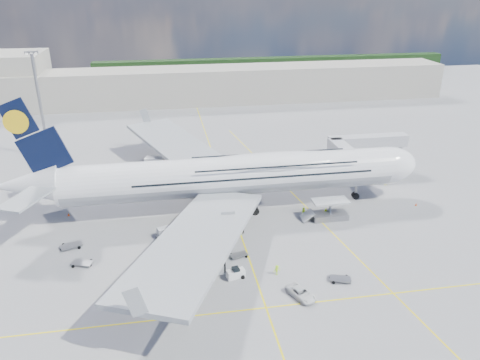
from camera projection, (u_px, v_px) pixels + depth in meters
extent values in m
plane|color=gray|center=(240.00, 234.00, 80.52)|extent=(300.00, 300.00, 0.00)
cube|color=yellow|center=(240.00, 234.00, 80.52)|extent=(0.25, 220.00, 0.01)
cube|color=yellow|center=(266.00, 308.00, 62.41)|extent=(120.00, 0.25, 0.01)
cube|color=yellow|center=(302.00, 203.00, 91.76)|extent=(14.16, 99.06, 0.01)
cylinder|color=white|center=(231.00, 175.00, 86.89)|extent=(62.00, 7.20, 7.20)
cylinder|color=#9EA0A5|center=(231.00, 176.00, 86.95)|extent=(60.76, 7.13, 7.13)
ellipsoid|color=white|center=(273.00, 163.00, 87.35)|extent=(36.00, 6.84, 3.76)
ellipsoid|color=white|center=(387.00, 165.00, 91.73)|extent=(11.52, 7.20, 7.20)
ellipsoid|color=black|center=(403.00, 161.00, 92.00)|extent=(3.84, 4.16, 1.44)
cone|color=white|center=(29.00, 185.00, 81.02)|extent=(10.00, 6.84, 6.84)
cube|color=black|center=(32.00, 136.00, 77.86)|extent=(11.02, 0.46, 14.61)
cylinder|color=yellow|center=(16.00, 122.00, 76.54)|extent=(4.00, 0.60, 4.00)
cube|color=#999EA3|center=(182.00, 149.00, 104.22)|extent=(25.49, 39.15, 3.35)
cube|color=#999EA3|center=(198.00, 239.00, 68.00)|extent=(25.49, 39.15, 3.35)
cylinder|color=#B7BABF|center=(208.00, 170.00, 99.16)|extent=(5.20, 3.50, 3.50)
cylinder|color=#B7BABF|center=(184.00, 154.00, 107.96)|extent=(5.20, 3.50, 3.50)
cylinder|color=#B7BABF|center=(225.00, 226.00, 76.52)|extent=(5.20, 3.50, 3.50)
cylinder|color=#B7BABF|center=(204.00, 264.00, 66.32)|extent=(5.20, 3.50, 3.50)
cylinder|color=gray|center=(356.00, 189.00, 92.61)|extent=(0.44, 0.44, 3.80)
cylinder|color=black|center=(355.00, 196.00, 93.22)|extent=(1.30, 0.90, 1.30)
cylinder|color=gray|center=(231.00, 198.00, 88.70)|extent=(0.56, 0.56, 3.80)
cylinder|color=black|center=(229.00, 198.00, 92.17)|extent=(1.50, 0.90, 1.50)
cube|color=#B7B7BC|center=(342.00, 151.00, 98.46)|extent=(3.00, 10.00, 2.60)
cube|color=#B7B7BC|center=(368.00, 141.00, 104.23)|extent=(18.00, 3.00, 2.60)
cylinder|color=gray|center=(344.00, 161.00, 102.89)|extent=(0.80, 0.80, 7.10)
cylinder|color=black|center=(343.00, 174.00, 104.11)|extent=(0.90, 0.80, 0.90)
cylinder|color=gray|center=(399.00, 154.00, 106.89)|extent=(1.00, 1.00, 7.10)
cube|color=gray|center=(397.00, 167.00, 108.13)|extent=(2.00, 2.00, 0.80)
cylinder|color=#B7B7BC|center=(349.00, 157.00, 95.02)|extent=(3.60, 3.60, 2.80)
cube|color=silver|center=(330.00, 201.00, 84.42)|extent=(6.50, 3.20, 0.35)
cube|color=gray|center=(329.00, 216.00, 85.58)|extent=(6.50, 3.20, 1.10)
cube|color=gray|center=(330.00, 208.00, 84.99)|extent=(0.22, 1.99, 3.00)
cylinder|color=black|center=(318.00, 221.00, 84.17)|extent=(0.70, 0.30, 0.70)
cube|color=silver|center=(307.00, 215.00, 84.75)|extent=(2.16, 2.60, 1.60)
cylinder|color=gray|center=(41.00, 108.00, 110.07)|extent=(0.70, 0.70, 25.00)
cube|color=gray|center=(31.00, 53.00, 105.05)|extent=(3.00, 0.40, 0.60)
cube|color=#B2AD9E|center=(194.00, 86.00, 164.15)|extent=(180.00, 16.00, 12.00)
cube|color=#193814|center=(275.00, 66.00, 211.93)|extent=(160.00, 6.00, 8.00)
cube|color=gray|center=(82.00, 263.00, 71.65)|extent=(3.48, 2.58, 0.19)
cylinder|color=black|center=(73.00, 267.00, 70.95)|extent=(0.46, 0.19, 0.46)
cylinder|color=black|center=(91.00, 261.00, 72.46)|extent=(0.46, 0.19, 0.46)
cube|color=gray|center=(164.00, 235.00, 79.38)|extent=(3.12, 2.30, 0.17)
cylinder|color=black|center=(157.00, 238.00, 78.75)|extent=(0.41, 0.17, 0.41)
cylinder|color=black|center=(171.00, 234.00, 80.11)|extent=(0.41, 0.17, 0.41)
cube|color=silver|center=(164.00, 232.00, 79.09)|extent=(2.38, 1.97, 1.39)
cube|color=gray|center=(225.00, 229.00, 81.32)|extent=(3.28, 2.23, 0.18)
cylinder|color=black|center=(218.00, 232.00, 80.64)|extent=(0.44, 0.18, 0.44)
cylinder|color=black|center=(231.00, 228.00, 82.10)|extent=(0.44, 0.18, 0.44)
cube|color=gray|center=(71.00, 245.00, 76.25)|extent=(3.82, 3.00, 0.20)
cylinder|color=black|center=(62.00, 249.00, 75.48)|extent=(0.50, 0.20, 0.50)
cylinder|color=black|center=(80.00, 243.00, 77.13)|extent=(0.50, 0.20, 0.50)
cube|color=gray|center=(340.00, 279.00, 67.87)|extent=(3.41, 2.59, 0.18)
cylinder|color=black|center=(334.00, 283.00, 67.18)|extent=(0.45, 0.18, 0.45)
cylinder|color=black|center=(346.00, 276.00, 68.66)|extent=(0.45, 0.18, 0.45)
cube|color=gray|center=(239.00, 255.00, 73.78)|extent=(3.07, 2.23, 0.17)
cylinder|color=black|center=(232.00, 258.00, 73.16)|extent=(0.40, 0.17, 0.40)
cylinder|color=black|center=(245.00, 253.00, 74.50)|extent=(0.40, 0.17, 0.40)
cube|color=white|center=(236.00, 274.00, 68.46)|extent=(2.87, 1.76, 1.24)
cube|color=black|center=(236.00, 269.00, 68.16)|extent=(1.17, 1.32, 0.48)
cylinder|color=black|center=(230.00, 279.00, 67.98)|extent=(0.61, 0.24, 0.61)
cylinder|color=black|center=(242.00, 273.00, 69.22)|extent=(0.61, 0.24, 0.61)
cube|color=gray|center=(158.00, 168.00, 106.10)|extent=(6.09, 3.62, 1.76)
cube|color=white|center=(155.00, 162.00, 105.34)|extent=(4.67, 3.29, 1.94)
cube|color=white|center=(168.00, 164.00, 106.13)|extent=(2.09, 2.39, 1.41)
cube|color=black|center=(170.00, 164.00, 106.16)|extent=(0.62, 1.73, 0.79)
cylinder|color=black|center=(167.00, 171.00, 105.64)|extent=(0.97, 0.31, 0.97)
cylinder|color=black|center=(150.00, 169.00, 106.87)|extent=(0.97, 0.31, 0.97)
cube|color=#FF520D|center=(155.00, 164.00, 105.58)|extent=(4.73, 3.35, 0.44)
cube|color=gray|center=(165.00, 146.00, 120.08)|extent=(6.06, 4.59, 1.77)
cube|color=white|center=(162.00, 140.00, 119.32)|extent=(4.78, 3.96, 1.94)
cube|color=white|center=(174.00, 143.00, 120.11)|extent=(2.36, 2.54, 1.41)
cube|color=black|center=(176.00, 142.00, 120.14)|extent=(0.95, 1.62, 0.80)
cylinder|color=black|center=(173.00, 149.00, 119.62)|extent=(0.97, 0.31, 0.97)
cylinder|color=black|center=(158.00, 147.00, 120.85)|extent=(0.97, 0.31, 0.97)
imported|color=white|center=(301.00, 293.00, 64.23)|extent=(3.90, 5.21, 1.31)
imported|color=#E4F419|center=(386.00, 181.00, 99.22)|extent=(0.83, 0.74, 1.90)
imported|color=#C2F71A|center=(326.00, 213.00, 86.01)|extent=(1.03, 0.95, 1.70)
imported|color=#BAF119|center=(204.00, 270.00, 68.89)|extent=(0.66, 1.10, 1.75)
imported|color=#A0DD17|center=(304.00, 212.00, 86.27)|extent=(0.91, 1.02, 1.76)
imported|color=#B2F419|center=(277.00, 270.00, 69.05)|extent=(1.16, 0.81, 1.64)
cone|color=#FF520D|center=(416.00, 204.00, 90.49)|extent=(0.42, 0.42, 0.54)
cube|color=#FF520D|center=(416.00, 205.00, 90.59)|extent=(0.37, 0.37, 0.03)
cone|color=#FF520D|center=(150.00, 197.00, 93.32)|extent=(0.47, 0.47, 0.59)
cube|color=#FF520D|center=(150.00, 199.00, 93.43)|extent=(0.40, 0.40, 0.03)
cone|color=#FF520D|center=(128.00, 165.00, 109.88)|extent=(0.44, 0.44, 0.55)
cube|color=#FF520D|center=(128.00, 166.00, 109.99)|extent=(0.38, 0.38, 0.03)
cone|color=#FF520D|center=(185.00, 277.00, 68.32)|extent=(0.42, 0.42, 0.54)
cube|color=#FF520D|center=(185.00, 279.00, 68.42)|extent=(0.36, 0.36, 0.03)
cone|color=#FF520D|center=(174.00, 314.00, 60.66)|extent=(0.50, 0.50, 0.63)
cube|color=#FF520D|center=(175.00, 316.00, 60.78)|extent=(0.43, 0.43, 0.03)
cone|color=#FF520D|center=(68.00, 214.00, 86.57)|extent=(0.46, 0.46, 0.58)
cube|color=#FF520D|center=(69.00, 216.00, 86.68)|extent=(0.40, 0.40, 0.03)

